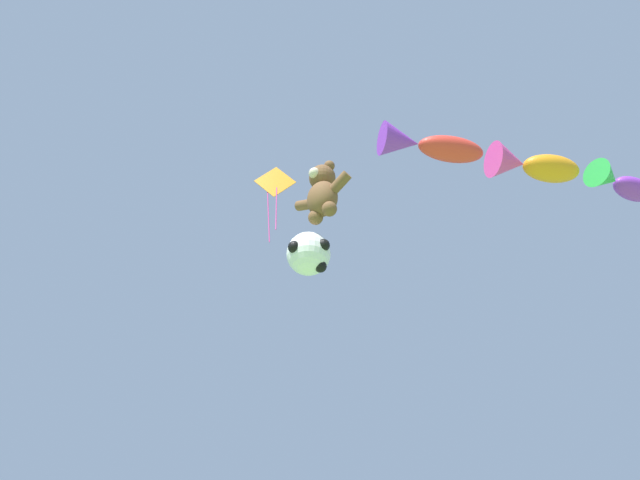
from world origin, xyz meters
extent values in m
ellipsoid|color=brown|center=(-0.15, 3.82, 9.01)|extent=(0.79, 0.67, 0.96)
sphere|color=brown|center=(-0.15, 3.82, 9.73)|extent=(0.66, 0.66, 0.66)
sphere|color=beige|center=(-0.15, 3.54, 9.68)|extent=(0.28, 0.28, 0.28)
sphere|color=brown|center=(-0.39, 3.82, 9.98)|extent=(0.27, 0.27, 0.27)
cylinder|color=brown|center=(-0.72, 3.82, 9.18)|extent=(0.57, 0.26, 0.45)
sphere|color=brown|center=(-0.36, 3.82, 8.56)|extent=(0.36, 0.36, 0.36)
sphere|color=brown|center=(0.09, 3.82, 9.98)|extent=(0.27, 0.27, 0.27)
cylinder|color=brown|center=(0.42, 3.82, 9.18)|extent=(0.57, 0.26, 0.45)
sphere|color=brown|center=(0.07, 3.82, 8.56)|extent=(0.36, 0.36, 0.36)
sphere|color=white|center=(-0.80, 4.06, 7.85)|extent=(1.03, 1.03, 1.03)
sphere|color=black|center=(-0.33, 4.06, 7.85)|extent=(0.29, 0.29, 0.29)
sphere|color=black|center=(-0.91, 4.38, 8.18)|extent=(0.29, 0.29, 0.29)
sphere|color=black|center=(-0.80, 3.59, 7.77)|extent=(0.29, 0.29, 0.29)
sphere|color=black|center=(-0.58, 4.23, 7.46)|extent=(0.29, 0.29, 0.29)
ellipsoid|color=red|center=(2.90, 4.57, 9.03)|extent=(1.34, 1.54, 0.50)
cone|color=purple|center=(2.23, 3.65, 9.03)|extent=(1.07, 1.09, 0.74)
sphere|color=black|center=(3.17, 4.95, 9.17)|extent=(0.13, 0.13, 0.13)
ellipsoid|color=orange|center=(4.22, 6.76, 9.20)|extent=(1.34, 1.50, 0.57)
cone|color=#E53F9E|center=(3.60, 5.91, 9.20)|extent=(1.12, 1.10, 0.84)
sphere|color=black|center=(4.47, 7.12, 9.35)|extent=(0.15, 0.15, 0.15)
ellipsoid|color=purple|center=(5.38, 8.74, 9.21)|extent=(0.95, 1.30, 0.48)
cone|color=green|center=(5.05, 7.90, 9.21)|extent=(0.89, 0.86, 0.71)
cube|color=orange|center=(-2.11, 3.98, 11.07)|extent=(0.87, 0.87, 1.21)
cylinder|color=#E53F9E|center=(-2.27, 3.97, 9.84)|extent=(0.03, 0.25, 1.68)
cylinder|color=#E53F9E|center=(-1.96, 3.97, 9.95)|extent=(0.03, 0.11, 1.48)
camera|label=1|loc=(5.63, -2.54, 0.82)|focal=28.00mm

